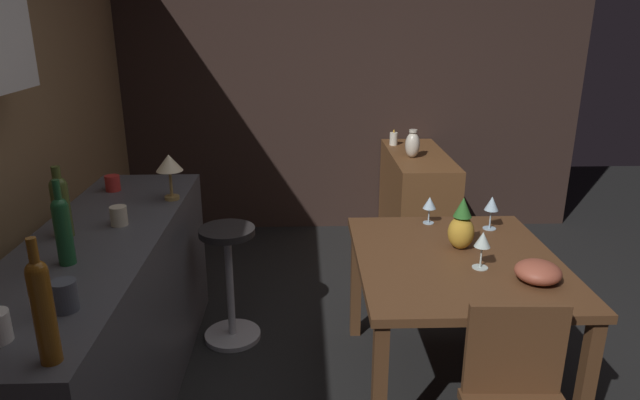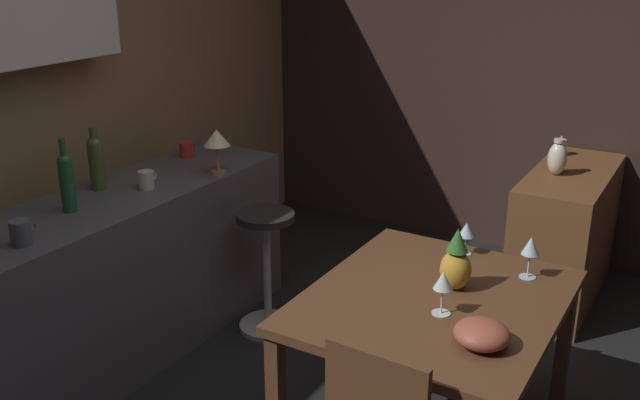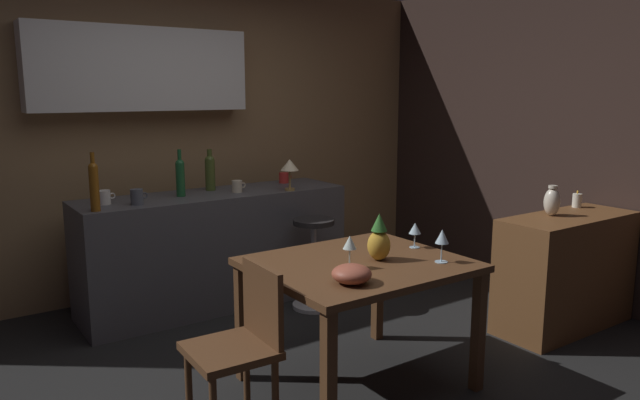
{
  "view_description": "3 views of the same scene",
  "coord_description": "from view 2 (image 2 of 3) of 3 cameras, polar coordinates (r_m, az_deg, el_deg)",
  "views": [
    {
      "loc": [
        -2.3,
        0.52,
        1.87
      ],
      "look_at": [
        0.57,
        0.43,
        0.91
      ],
      "focal_mm": 31.39,
      "sensor_mm": 36.0,
      "label": 1
    },
    {
      "loc": [
        -2.29,
        -1.14,
        2.09
      ],
      "look_at": [
        0.35,
        0.42,
        0.98
      ],
      "focal_mm": 39.8,
      "sensor_mm": 36.0,
      "label": 2
    },
    {
      "loc": [
        -1.86,
        -2.77,
        1.68
      ],
      "look_at": [
        0.36,
        0.43,
        0.97
      ],
      "focal_mm": 33.58,
      "sensor_mm": 36.0,
      "label": 3
    }
  ],
  "objects": [
    {
      "name": "wall_side_right",
      "position": [
        5.12,
        14.1,
        10.36
      ],
      "size": [
        0.1,
        4.4,
        2.6
      ],
      "primitive_type": "cube",
      "color": "#33231E",
      "rests_on": "ground_plane"
    },
    {
      "name": "dining_table",
      "position": [
        2.99,
        9.11,
        -9.18
      ],
      "size": [
        1.14,
        0.98,
        0.74
      ],
      "color": "#56351E",
      "rests_on": "ground_plane"
    },
    {
      "name": "kitchen_counter",
      "position": [
        3.89,
        -15.66,
        -5.9
      ],
      "size": [
        2.1,
        0.6,
        0.9
      ],
      "primitive_type": "cube",
      "color": "#4C4C51",
      "rests_on": "ground_plane"
    },
    {
      "name": "sideboard_cabinet",
      "position": [
        4.61,
        19.07,
        -2.69
      ],
      "size": [
        1.1,
        0.44,
        0.82
      ],
      "primitive_type": "cube",
      "color": "brown",
      "rests_on": "ground_plane"
    },
    {
      "name": "bar_stool",
      "position": [
        4.01,
        -4.29,
        -5.5
      ],
      "size": [
        0.34,
        0.34,
        0.71
      ],
      "color": "#262323",
      "rests_on": "ground_plane"
    },
    {
      "name": "wine_glass_left",
      "position": [
        3.32,
        11.68,
        -2.44
      ],
      "size": [
        0.07,
        0.07,
        0.16
      ],
      "color": "silver",
      "rests_on": "dining_table"
    },
    {
      "name": "wine_glass_right",
      "position": [
        2.77,
        9.86,
        -6.53
      ],
      "size": [
        0.08,
        0.08,
        0.18
      ],
      "color": "silver",
      "rests_on": "dining_table"
    },
    {
      "name": "wine_glass_center",
      "position": [
        3.14,
        16.57,
        -3.67
      ],
      "size": [
        0.08,
        0.08,
        0.19
      ],
      "color": "silver",
      "rests_on": "dining_table"
    },
    {
      "name": "pineapple_centerpiece",
      "position": [
        2.98,
        10.88,
        -5.01
      ],
      "size": [
        0.13,
        0.13,
        0.27
      ],
      "color": "gold",
      "rests_on": "dining_table"
    },
    {
      "name": "fruit_bowl",
      "position": [
        2.63,
        12.87,
        -10.45
      ],
      "size": [
        0.2,
        0.2,
        0.1
      ],
      "primitive_type": "ellipsoid",
      "color": "#9E4C38",
      "rests_on": "dining_table"
    },
    {
      "name": "wine_bottle_olive",
      "position": [
        3.8,
        -17.56,
        3.1
      ],
      "size": [
        0.08,
        0.08,
        0.33
      ],
      "color": "#475623",
      "rests_on": "kitchen_counter"
    },
    {
      "name": "wine_bottle_green",
      "position": [
        3.52,
        -19.71,
        1.56
      ],
      "size": [
        0.07,
        0.07,
        0.36
      ],
      "color": "#1E592D",
      "rests_on": "kitchen_counter"
    },
    {
      "name": "cup_red",
      "position": [
        4.29,
        -10.67,
        4.01
      ],
      "size": [
        0.12,
        0.08,
        0.09
      ],
      "color": "red",
      "rests_on": "kitchen_counter"
    },
    {
      "name": "cup_slate",
      "position": [
        3.23,
        -22.92,
        -2.44
      ],
      "size": [
        0.12,
        0.09,
        0.11
      ],
      "color": "#515660",
      "rests_on": "kitchen_counter"
    },
    {
      "name": "cup_cream",
      "position": [
        3.77,
        -13.79,
        1.6
      ],
      "size": [
        0.12,
        0.08,
        0.09
      ],
      "color": "beige",
      "rests_on": "kitchen_counter"
    },
    {
      "name": "counter_lamp",
      "position": [
        3.9,
        -8.3,
        4.79
      ],
      "size": [
        0.14,
        0.14,
        0.25
      ],
      "color": "#A58447",
      "rests_on": "kitchen_counter"
    },
    {
      "name": "pillar_candle_tall",
      "position": [
        4.79,
        18.77,
        4.03
      ],
      "size": [
        0.07,
        0.07,
        0.13
      ],
      "color": "white",
      "rests_on": "sideboard_cabinet"
    },
    {
      "name": "vase_ceramic_ivory",
      "position": [
        4.36,
        18.54,
        3.22
      ],
      "size": [
        0.11,
        0.11,
        0.21
      ],
      "color": "beige",
      "rests_on": "sideboard_cabinet"
    }
  ]
}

